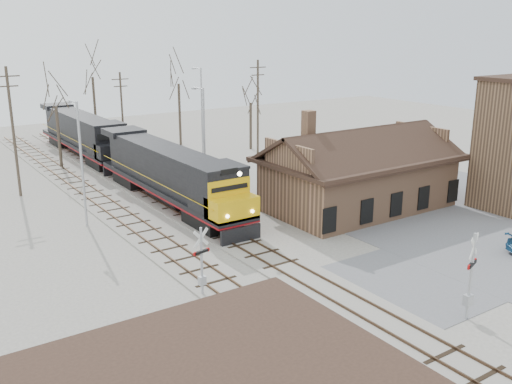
% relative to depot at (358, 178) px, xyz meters
% --- Properties ---
extents(ground, '(140.00, 140.00, 0.00)m').
position_rel_depot_xyz_m(ground, '(-11.99, -12.00, -2.41)').
color(ground, '#A9A399').
rests_on(ground, ground).
extents(road, '(60.00, 9.00, 0.03)m').
position_rel_depot_xyz_m(road, '(-11.99, -12.00, -2.39)').
color(road, '#59595E').
rests_on(road, ground).
extents(parking_lot, '(22.00, 26.00, 0.03)m').
position_rel_depot_xyz_m(parking_lot, '(6.01, -8.00, -2.39)').
color(parking_lot, '#59595E').
rests_on(parking_lot, ground).
extents(track_main, '(3.40, 90.00, 0.24)m').
position_rel_depot_xyz_m(track_main, '(-11.99, 3.00, -2.34)').
color(track_main, '#A9A399').
rests_on(track_main, ground).
extents(track_siding, '(3.40, 90.00, 0.24)m').
position_rel_depot_xyz_m(track_siding, '(-16.49, 3.00, -2.34)').
color(track_siding, '#A9A399').
rests_on(track_siding, ground).
extents(depot, '(15.20, 9.31, 7.90)m').
position_rel_depot_xyz_m(depot, '(0.00, 0.00, 0.00)').
color(depot, '#9A6C4F').
rests_on(depot, ground).
extents(locomotive_lead, '(3.27, 21.87, 4.86)m').
position_rel_depot_xyz_m(locomotive_lead, '(-11.99, 8.74, 0.15)').
color(locomotive_lead, black).
rests_on(locomotive_lead, ground).
extents(locomotive_trailing, '(3.27, 21.87, 4.60)m').
position_rel_depot_xyz_m(locomotive_trailing, '(-11.99, 30.88, 0.15)').
color(locomotive_trailing, black).
rests_on(locomotive_trailing, ground).
extents(crossbuck_near, '(1.23, 0.50, 4.47)m').
position_rel_depot_xyz_m(crossbuck_near, '(-8.30, -16.38, -0.34)').
color(crossbuck_near, '#A5A8AD').
rests_on(crossbuck_near, ground).
extents(crossbuck_far, '(1.09, 0.31, 3.85)m').
position_rel_depot_xyz_m(crossbuck_far, '(-17.84, -6.87, -0.59)').
color(crossbuck_far, '#A5A8AD').
rests_on(crossbuck_far, ground).
extents(streetlight_a, '(0.25, 2.04, 8.99)m').
position_rel_depot_xyz_m(streetlight_a, '(-19.32, 8.00, 2.62)').
color(streetlight_a, '#A5A8AD').
rests_on(streetlight_a, ground).
extents(streetlight_b, '(0.25, 2.04, 8.94)m').
position_rel_depot_xyz_m(streetlight_b, '(-7.35, 11.78, 2.60)').
color(streetlight_b, '#A5A8AD').
rests_on(streetlight_b, ground).
extents(streetlight_c, '(0.25, 2.04, 9.73)m').
position_rel_depot_xyz_m(streetlight_c, '(-0.67, 24.38, 3.00)').
color(streetlight_c, '#A5A8AD').
rests_on(streetlight_c, ground).
extents(utility_pole_a, '(2.00, 0.24, 10.89)m').
position_rel_depot_xyz_m(utility_pole_a, '(-21.58, 18.52, 3.27)').
color(utility_pole_a, '#382D23').
rests_on(utility_pole_a, ground).
extents(utility_pole_b, '(2.00, 0.24, 9.08)m').
position_rel_depot_xyz_m(utility_pole_b, '(-7.04, 31.76, 2.35)').
color(utility_pole_b, '#382D23').
rests_on(utility_pole_b, ground).
extents(utility_pole_c, '(2.00, 0.24, 10.63)m').
position_rel_depot_xyz_m(utility_pole_c, '(3.94, 19.97, 3.14)').
color(utility_pole_c, '#382D23').
rests_on(utility_pole_c, ground).
extents(tree_b, '(4.20, 4.20, 10.30)m').
position_rel_depot_xyz_m(tree_b, '(-15.69, 27.12, 4.92)').
color(tree_b, '#382D23').
rests_on(tree_b, ground).
extents(tree_c, '(5.43, 5.43, 13.29)m').
position_rel_depot_xyz_m(tree_c, '(-8.06, 38.29, 7.07)').
color(tree_c, '#382D23').
rests_on(tree_c, ground).
extents(tree_d, '(4.98, 4.98, 12.20)m').
position_rel_depot_xyz_m(tree_d, '(-0.02, 31.09, 6.28)').
color(tree_d, '#382D23').
rests_on(tree_d, ground).
extents(tree_e, '(3.66, 3.66, 8.96)m').
position_rel_depot_xyz_m(tree_e, '(5.78, 24.19, 3.96)').
color(tree_e, '#382D23').
rests_on(tree_e, ground).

